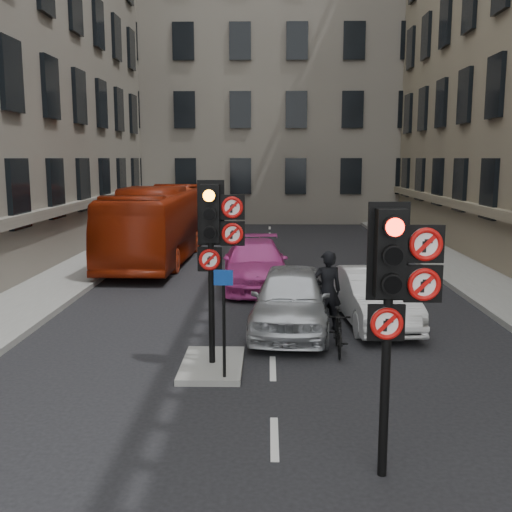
{
  "coord_description": "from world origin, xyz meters",
  "views": [
    {
      "loc": [
        -0.11,
        -6.32,
        4.11
      ],
      "look_at": [
        -0.29,
        2.88,
        2.6
      ],
      "focal_mm": 42.0,
      "sensor_mm": 36.0,
      "label": 1
    }
  ],
  "objects_px": {
    "car_pink": "(255,264)",
    "info_sign": "(224,308)",
    "bus_red": "(159,224)",
    "car_silver": "(291,299)",
    "signal_near": "(396,282)",
    "motorcycle": "(338,331)",
    "motorcyclist": "(327,291)",
    "car_white": "(374,297)",
    "signal_far": "(215,233)"
  },
  "relations": [
    {
      "from": "car_white",
      "to": "info_sign",
      "type": "bearing_deg",
      "value": -134.32
    },
    {
      "from": "signal_near",
      "to": "motorcyclist",
      "type": "xyz_separation_m",
      "value": [
        -0.17,
        6.72,
        -1.61
      ]
    },
    {
      "from": "signal_near",
      "to": "bus_red",
      "type": "height_order",
      "value": "signal_near"
    },
    {
      "from": "signal_far",
      "to": "car_white",
      "type": "xyz_separation_m",
      "value": [
        3.66,
        3.3,
        -2.02
      ]
    },
    {
      "from": "car_pink",
      "to": "info_sign",
      "type": "height_order",
      "value": "info_sign"
    },
    {
      "from": "signal_near",
      "to": "info_sign",
      "type": "xyz_separation_m",
      "value": [
        -2.39,
        3.19,
        -1.16
      ]
    },
    {
      "from": "car_pink",
      "to": "info_sign",
      "type": "xyz_separation_m",
      "value": [
        -0.39,
        -8.53,
        0.69
      ]
    },
    {
      "from": "car_white",
      "to": "bus_red",
      "type": "relative_size",
      "value": 0.39
    },
    {
      "from": "signal_far",
      "to": "bus_red",
      "type": "distance_m",
      "value": 13.14
    },
    {
      "from": "car_pink",
      "to": "car_white",
      "type": "bearing_deg",
      "value": -58.21
    },
    {
      "from": "signal_far",
      "to": "signal_near",
      "type": "bearing_deg",
      "value": -56.98
    },
    {
      "from": "signal_far",
      "to": "car_pink",
      "type": "xyz_separation_m",
      "value": [
        0.6,
        7.72,
        -1.97
      ]
    },
    {
      "from": "signal_far",
      "to": "bus_red",
      "type": "height_order",
      "value": "signal_far"
    },
    {
      "from": "car_silver",
      "to": "signal_near",
      "type": "bearing_deg",
      "value": -76.11
    },
    {
      "from": "car_silver",
      "to": "motorcycle",
      "type": "xyz_separation_m",
      "value": [
        0.93,
        -1.7,
        -0.3
      ]
    },
    {
      "from": "car_pink",
      "to": "bus_red",
      "type": "xyz_separation_m",
      "value": [
        -3.99,
        4.92,
        0.77
      ]
    },
    {
      "from": "motorcyclist",
      "to": "car_pink",
      "type": "bearing_deg",
      "value": -79.45
    },
    {
      "from": "signal_near",
      "to": "car_white",
      "type": "xyz_separation_m",
      "value": [
        1.06,
        7.3,
        -1.9
      ]
    },
    {
      "from": "signal_far",
      "to": "info_sign",
      "type": "relative_size",
      "value": 1.77
    },
    {
      "from": "bus_red",
      "to": "motorcycle",
      "type": "height_order",
      "value": "bus_red"
    },
    {
      "from": "bus_red",
      "to": "motorcycle",
      "type": "relative_size",
      "value": 6.84
    },
    {
      "from": "car_silver",
      "to": "info_sign",
      "type": "distance_m",
      "value": 3.83
    },
    {
      "from": "motorcyclist",
      "to": "info_sign",
      "type": "relative_size",
      "value": 0.96
    },
    {
      "from": "signal_near",
      "to": "car_white",
      "type": "height_order",
      "value": "signal_near"
    },
    {
      "from": "signal_far",
      "to": "info_sign",
      "type": "height_order",
      "value": "signal_far"
    },
    {
      "from": "bus_red",
      "to": "motorcycle",
      "type": "xyz_separation_m",
      "value": [
        5.9,
        -11.63,
        -1.02
      ]
    },
    {
      "from": "car_white",
      "to": "car_pink",
      "type": "relative_size",
      "value": 0.83
    },
    {
      "from": "bus_red",
      "to": "motorcycle",
      "type": "distance_m",
      "value": 13.08
    },
    {
      "from": "signal_far",
      "to": "bus_red",
      "type": "xyz_separation_m",
      "value": [
        -3.39,
        12.64,
        -1.21
      ]
    },
    {
      "from": "signal_near",
      "to": "car_pink",
      "type": "height_order",
      "value": "signal_near"
    },
    {
      "from": "motorcycle",
      "to": "car_white",
      "type": "bearing_deg",
      "value": 66.26
    },
    {
      "from": "signal_near",
      "to": "car_pink",
      "type": "distance_m",
      "value": 12.03
    },
    {
      "from": "motorcyclist",
      "to": "car_silver",
      "type": "bearing_deg",
      "value": -8.3
    },
    {
      "from": "car_pink",
      "to": "motorcycle",
      "type": "relative_size",
      "value": 3.2
    },
    {
      "from": "signal_near",
      "to": "info_sign",
      "type": "bearing_deg",
      "value": 126.8
    },
    {
      "from": "motorcyclist",
      "to": "info_sign",
      "type": "height_order",
      "value": "info_sign"
    },
    {
      "from": "car_pink",
      "to": "motorcycle",
      "type": "height_order",
      "value": "car_pink"
    },
    {
      "from": "signal_near",
      "to": "car_white",
      "type": "bearing_deg",
      "value": 81.74
    },
    {
      "from": "car_silver",
      "to": "motorcyclist",
      "type": "distance_m",
      "value": 0.88
    },
    {
      "from": "car_white",
      "to": "motorcycle",
      "type": "bearing_deg",
      "value": -120.98
    },
    {
      "from": "bus_red",
      "to": "info_sign",
      "type": "height_order",
      "value": "bus_red"
    },
    {
      "from": "car_white",
      "to": "car_pink",
      "type": "bearing_deg",
      "value": 120.36
    },
    {
      "from": "car_pink",
      "to": "motorcycle",
      "type": "bearing_deg",
      "value": -77.03
    },
    {
      "from": "car_silver",
      "to": "car_pink",
      "type": "relative_size",
      "value": 0.9
    },
    {
      "from": "signal_far",
      "to": "car_white",
      "type": "relative_size",
      "value": 0.86
    },
    {
      "from": "car_white",
      "to": "motorcycle",
      "type": "xyz_separation_m",
      "value": [
        -1.15,
        -2.29,
        -0.21
      ]
    },
    {
      "from": "signal_far",
      "to": "bus_red",
      "type": "bearing_deg",
      "value": 105.0
    },
    {
      "from": "motorcyclist",
      "to": "motorcycle",
      "type": "bearing_deg",
      "value": 83.07
    },
    {
      "from": "signal_far",
      "to": "car_silver",
      "type": "bearing_deg",
      "value": 59.76
    },
    {
      "from": "car_silver",
      "to": "bus_red",
      "type": "relative_size",
      "value": 0.42
    }
  ]
}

